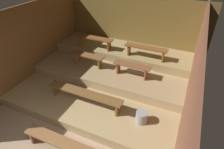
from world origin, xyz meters
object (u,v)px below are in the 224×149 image
at_px(bench_lower_center, 84,94).
at_px(bench_middle_right, 132,67).
at_px(bench_floor_center, 61,143).
at_px(bench_upper_right, 146,49).
at_px(bench_middle_left, 88,57).
at_px(bench_upper_left, 94,40).
at_px(pail_lower, 141,117).

xyz_separation_m(bench_lower_center, bench_middle_right, (0.84, 1.48, 0.25)).
bearing_deg(bench_lower_center, bench_floor_center, -81.52).
relative_size(bench_floor_center, bench_middle_right, 1.59).
xyz_separation_m(bench_middle_right, bench_upper_right, (0.18, 0.82, 0.28)).
distance_m(bench_floor_center, bench_middle_left, 3.07).
bearing_deg(bench_upper_right, bench_middle_right, -102.58).
xyz_separation_m(bench_floor_center, bench_middle_left, (-0.94, 2.87, 0.53)).
relative_size(bench_upper_left, pail_lower, 4.60).
bearing_deg(bench_upper_left, bench_upper_right, 0.00).
relative_size(bench_floor_center, bench_lower_center, 0.82).
distance_m(bench_middle_right, pail_lower, 1.74).
bearing_deg(bench_middle_left, bench_middle_right, 0.00).
bearing_deg(bench_middle_right, bench_upper_right, 77.42).
bearing_deg(bench_upper_left, bench_floor_center, -73.12).
bearing_deg(bench_middle_right, pail_lower, -62.05).
bearing_deg(bench_upper_right, bench_middle_left, -154.88).
xyz_separation_m(bench_middle_right, bench_upper_left, (-1.76, 0.82, 0.28)).
xyz_separation_m(bench_middle_left, pail_lower, (2.36, -1.49, -0.43)).
bearing_deg(bench_upper_left, bench_lower_center, -68.38).
relative_size(bench_middle_left, bench_middle_right, 1.00).
bearing_deg(bench_middle_left, bench_lower_center, -63.77).
distance_m(bench_floor_center, pail_lower, 1.99).
xyz_separation_m(bench_floor_center, pail_lower, (1.43, 1.38, 0.11)).
bearing_deg(bench_floor_center, bench_upper_right, 77.47).
bearing_deg(bench_floor_center, pail_lower, 44.01).
bearing_deg(pail_lower, bench_upper_right, 104.69).
height_order(bench_lower_center, bench_upper_right, bench_upper_right).
distance_m(bench_lower_center, pail_lower, 1.64).
height_order(bench_floor_center, pail_lower, pail_lower).
height_order(bench_floor_center, bench_upper_left, bench_upper_left).
distance_m(bench_lower_center, bench_upper_left, 2.54).
bearing_deg(bench_lower_center, bench_upper_left, 111.62).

